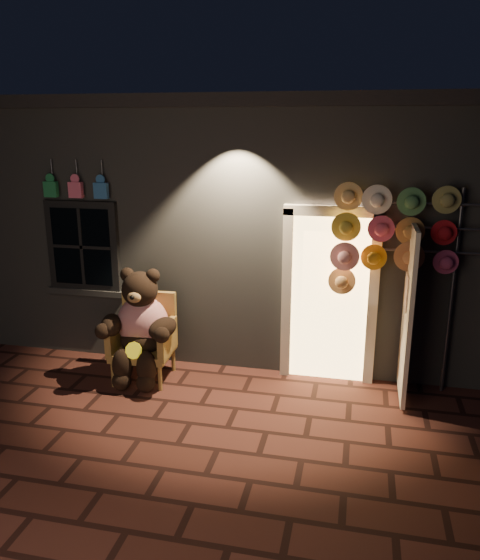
% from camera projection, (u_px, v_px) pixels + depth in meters
% --- Properties ---
extents(ground, '(60.00, 60.00, 0.00)m').
position_uv_depth(ground, '(190.00, 423.00, 5.89)').
color(ground, '#4E251E').
rests_on(ground, ground).
extents(shop_building, '(7.30, 5.95, 3.51)m').
position_uv_depth(shop_building, '(260.00, 209.00, 9.15)').
color(shop_building, slate).
rests_on(shop_building, ground).
extents(wicker_armchair, '(0.77, 0.70, 1.07)m').
position_uv_depth(wicker_armchair, '(145.00, 337.00, 6.86)').
color(wicker_armchair, olive).
rests_on(wicker_armchair, ground).
extents(teddy_bear, '(1.03, 0.82, 1.42)m').
position_uv_depth(teddy_bear, '(140.00, 326.00, 6.68)').
color(teddy_bear, '#AB121B').
rests_on(teddy_bear, ground).
extents(hat_rack, '(1.67, 0.22, 2.46)m').
position_uv_depth(hat_rack, '(393.00, 234.00, 6.13)').
color(hat_rack, '#59595E').
rests_on(hat_rack, ground).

